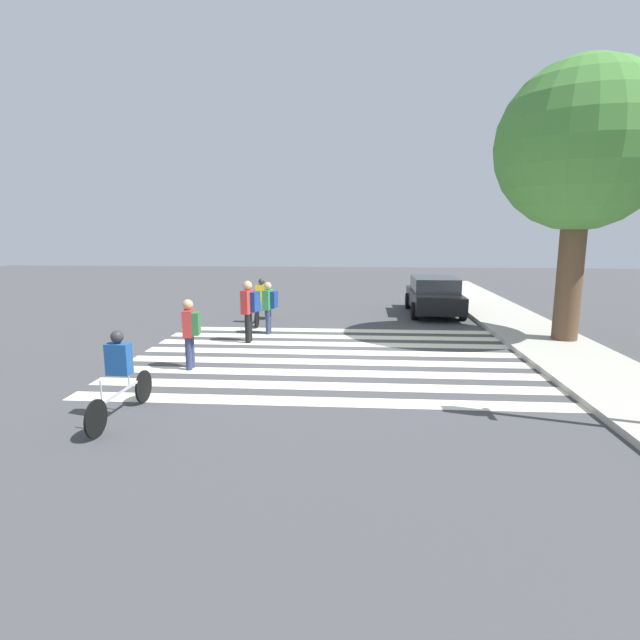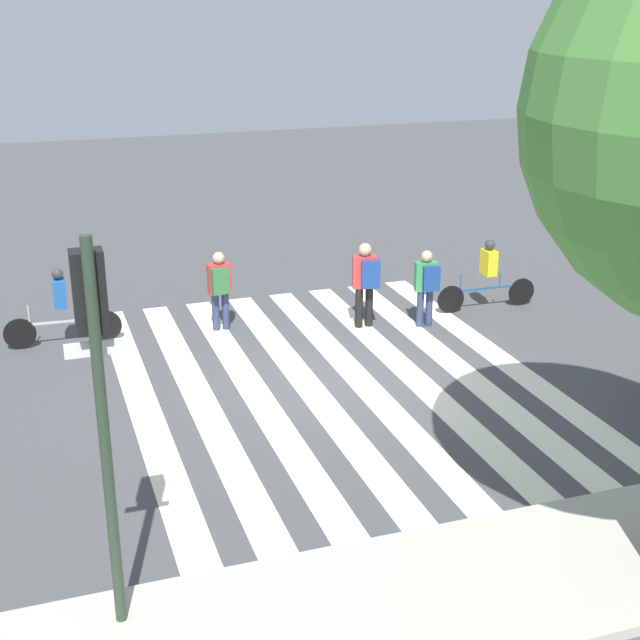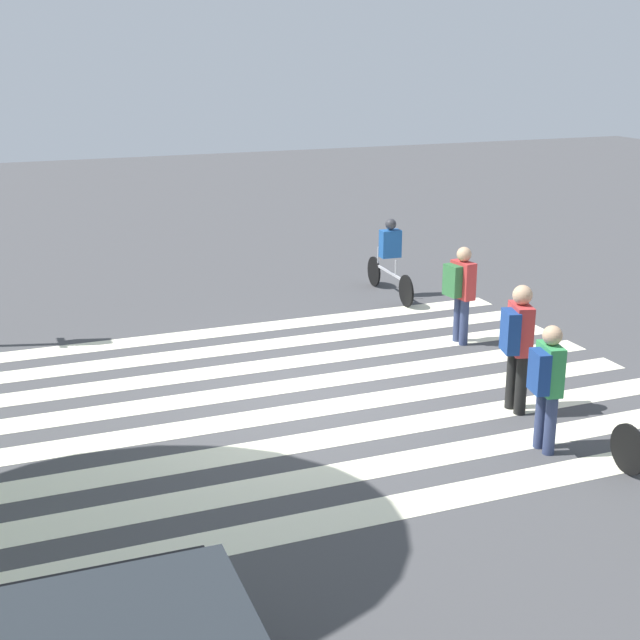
# 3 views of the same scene
# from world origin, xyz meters

# --- Properties ---
(ground_plane) EXTENTS (60.00, 60.00, 0.00)m
(ground_plane) POSITION_xyz_m (0.00, 0.00, 0.00)
(ground_plane) COLOR #444447
(crosswalk_stripes) EXTENTS (7.33, 10.00, 0.01)m
(crosswalk_stripes) POSITION_xyz_m (0.00, 0.00, 0.00)
(crosswalk_stripes) COLOR #F2EDCC
(crosswalk_stripes) RESTS_ON ground_plane
(pedestrian_adult_yellow_jacket) EXTENTS (0.49, 0.42, 1.67)m
(pedestrian_adult_yellow_jacket) POSITION_xyz_m (1.32, -3.17, 0.98)
(pedestrian_adult_yellow_jacket) COLOR navy
(pedestrian_adult_yellow_jacket) RESTS_ON ground_plane
(pedestrian_child_with_backpack) EXTENTS (0.54, 0.51, 1.81)m
(pedestrian_child_with_backpack) POSITION_xyz_m (-1.57, -2.37, 1.06)
(pedestrian_child_with_backpack) COLOR black
(pedestrian_child_with_backpack) RESTS_ON ground_plane
(pedestrian_adult_blue_shirt) EXTENTS (0.49, 0.44, 1.64)m
(pedestrian_adult_blue_shirt) POSITION_xyz_m (-2.78, -2.00, 0.96)
(pedestrian_adult_blue_shirt) COLOR navy
(pedestrian_adult_blue_shirt) RESTS_ON ground_plane
(cyclist_mid_street) EXTENTS (2.28, 0.41, 1.59)m
(cyclist_mid_street) POSITION_xyz_m (4.47, -3.39, 0.86)
(cyclist_mid_street) COLOR black
(cyclist_mid_street) RESTS_ON ground_plane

